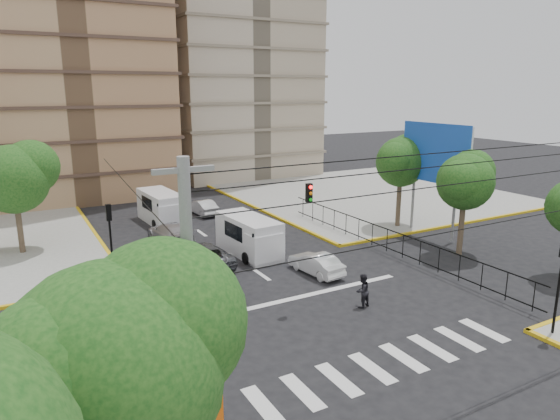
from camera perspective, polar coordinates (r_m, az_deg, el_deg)
ground at (r=25.37m, az=3.15°, el=-10.97°), size 160.00×160.00×0.00m
sidewalk_ne at (r=52.12m, az=10.06°, el=1.85°), size 26.00×26.00×0.15m
crosswalk_stripes at (r=21.13m, az=12.24°, el=-16.68°), size 12.00×2.40×0.01m
stop_line at (r=26.30m, az=1.73°, el=-10.02°), size 13.00×0.40×0.01m
park_fence at (r=33.81m, az=12.06°, el=-4.86°), size 0.10×22.50×1.66m
billboard at (r=37.28m, az=17.37°, el=6.01°), size 0.36×6.20×8.10m
tree_sw_near at (r=10.95m, az=-18.20°, el=-16.06°), size 5.63×4.60×7.57m
tree_park_a at (r=33.78m, az=20.50°, el=3.33°), size 4.41×3.60×6.83m
tree_park_c at (r=39.23m, az=13.75°, el=5.62°), size 4.65×3.80×7.25m
tree_tudor at (r=35.86m, az=-28.04°, el=3.48°), size 5.39×4.40×7.43m
traffic_light_nw at (r=28.62m, az=-18.86°, el=-2.19°), size 0.28×0.22×4.40m
traffic_light_hanging at (r=21.88m, az=6.19°, el=1.27°), size 18.00×9.12×0.92m
utility_pole_sw at (r=12.42m, az=-10.09°, el=-14.42°), size 1.40×0.28×9.00m
van_right_lane at (r=32.47m, az=-3.37°, el=-3.11°), size 2.52×5.64×2.48m
van_left_lane at (r=41.12m, az=-13.34°, el=0.17°), size 2.55×5.74×2.53m
car_silver_front_left at (r=26.39m, az=-6.66°, el=-8.57°), size 1.70×3.74×1.24m
car_white_front_right at (r=29.41m, az=4.14°, el=-6.11°), size 1.73×3.98×1.27m
car_grey_mid_left at (r=30.90m, az=-8.82°, el=-5.11°), size 2.74×5.27×1.42m
car_silver_rear_left at (r=35.89m, az=-12.34°, el=-2.55°), size 2.48×5.23×1.47m
car_darkgrey_mid_right at (r=39.77m, az=-4.90°, el=-0.69°), size 2.40×4.54×1.47m
car_white_rear_right at (r=43.53m, az=-8.85°, el=0.34°), size 1.62×4.03×1.30m
pedestrian_crosswalk at (r=25.30m, az=9.39°, el=-9.09°), size 0.96×0.82×1.73m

